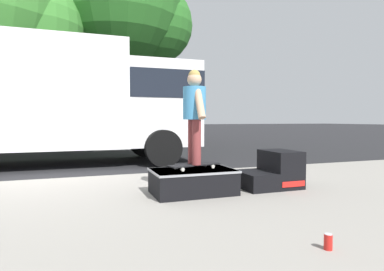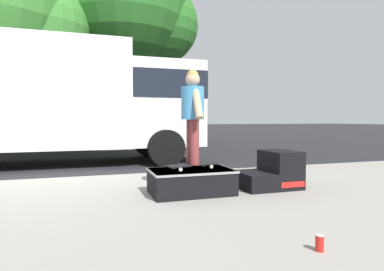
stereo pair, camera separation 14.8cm
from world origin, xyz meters
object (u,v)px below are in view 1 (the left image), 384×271
object	(u,v)px
skate_box	(193,181)
skateboard	(194,165)
box_truck	(61,97)
skater_kid	(194,109)
soda_can	(328,242)
street_tree_neighbour	(127,10)
kicker_ramp	(273,172)

from	to	relation	value
skate_box	skateboard	distance (m)	0.22
skateboard	box_truck	bearing A→B (deg)	112.17
skate_box	skater_kid	world-z (taller)	skater_kid
skate_box	soda_can	world-z (taller)	skate_box
soda_can	skate_box	bearing A→B (deg)	98.93
soda_can	street_tree_neighbour	xyz separation A→B (m)	(0.22, 11.84, 5.51)
skateboard	soda_can	distance (m)	2.25
skateboard	soda_can	bearing A→B (deg)	-82.02
soda_can	street_tree_neighbour	distance (m)	13.06
skater_kid	soda_can	bearing A→B (deg)	-82.02
skateboard	street_tree_neighbour	size ratio (longest dim) A/B	0.10
kicker_ramp	box_truck	distance (m)	5.74
skateboard	street_tree_neighbour	distance (m)	10.95
skate_box	box_truck	distance (m)	5.17
kicker_ramp	street_tree_neighbour	world-z (taller)	street_tree_neighbour
skate_box	street_tree_neighbour	world-z (taller)	street_tree_neighbour
skateboard	soda_can	world-z (taller)	skateboard
skate_box	street_tree_neighbour	xyz separation A→B (m)	(0.57, 9.66, 5.39)
skater_kid	soda_can	xyz separation A→B (m)	(0.31, -2.21, -1.11)
skater_kid	street_tree_neighbour	xyz separation A→B (m)	(0.53, 9.63, 4.40)
skater_kid	skate_box	bearing A→B (deg)	-137.63
skate_box	street_tree_neighbour	size ratio (longest dim) A/B	0.13
kicker_ramp	skateboard	distance (m)	1.26
soda_can	box_truck	bearing A→B (deg)	107.78
box_truck	skater_kid	bearing A→B (deg)	-67.83
kicker_ramp	skate_box	bearing A→B (deg)	179.98
kicker_ramp	street_tree_neighbour	distance (m)	11.06
box_truck	skate_box	bearing A→B (deg)	-68.31
skater_kid	box_truck	bearing A→B (deg)	112.17
kicker_ramp	box_truck	bearing A→B (deg)	124.04
street_tree_neighbour	skate_box	bearing A→B (deg)	-93.35
box_truck	street_tree_neighbour	world-z (taller)	street_tree_neighbour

